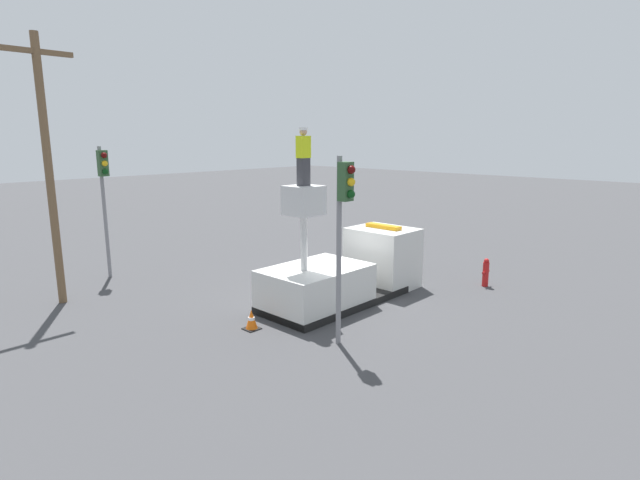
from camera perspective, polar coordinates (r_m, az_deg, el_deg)
ground_plane at (r=17.31m, az=1.74°, el=-7.15°), size 120.00×120.00×0.00m
bucket_truck at (r=17.46m, az=3.01°, el=-3.85°), size 6.37×2.41×4.13m
worker at (r=15.32m, az=-1.91°, el=9.50°), size 0.40×0.26×1.75m
traffic_light_pole at (r=13.01m, az=2.68°, el=3.01°), size 0.34×0.57×5.12m
traffic_light_across at (r=21.36m, az=-23.46°, el=5.69°), size 0.34×0.57×5.25m
fire_hydrant at (r=20.01m, az=18.41°, el=-3.55°), size 0.47×0.23×1.09m
traffic_cone_rear at (r=15.06m, az=-7.84°, el=-9.05°), size 0.44×0.44×0.60m
utility_pole at (r=18.68m, az=-28.65°, el=7.66°), size 2.20×0.26×8.81m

